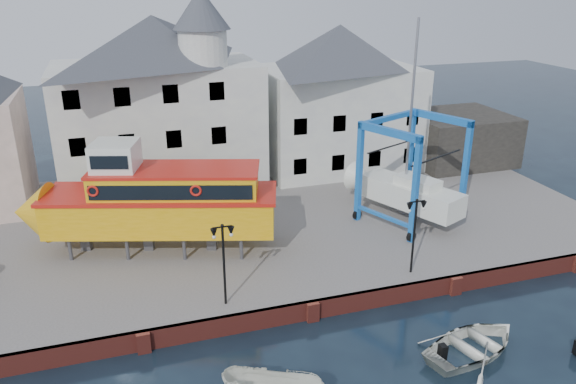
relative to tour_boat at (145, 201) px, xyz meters
name	(u,v)px	position (x,y,z in m)	size (l,w,h in m)	color
ground	(312,320)	(6.98, -8.14, -4.01)	(140.00, 140.00, 0.00)	black
hardstanding	(255,222)	(6.98, 2.86, -3.51)	(44.00, 22.00, 1.00)	#5F5A57
quay_wall	(311,310)	(6.98, -8.03, -3.51)	(44.00, 0.47, 1.00)	maroon
building_white_main	(160,101)	(2.11, 10.26, 3.33)	(14.00, 8.30, 14.00)	#BCBCBC
building_white_right	(338,98)	(15.98, 10.86, 2.59)	(12.00, 8.00, 11.20)	#BCBCBC
shed_dark	(457,138)	(25.98, 8.86, -1.01)	(8.00, 7.00, 4.00)	black
lamp_post_left	(223,244)	(2.98, -6.94, 0.16)	(1.12, 0.32, 4.20)	black
lamp_post_right	(416,217)	(12.98, -6.94, 0.16)	(1.12, 0.32, 4.20)	black
tour_boat	(145,201)	(0.00, 0.00, 0.00)	(15.04, 7.63, 6.39)	#59595E
travel_lift	(401,185)	(16.00, -0.01, -0.93)	(7.14, 8.40, 12.46)	#1354AB
motorboat_b	(473,352)	(12.97, -12.69, -4.01)	(3.60, 5.05, 1.04)	silver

